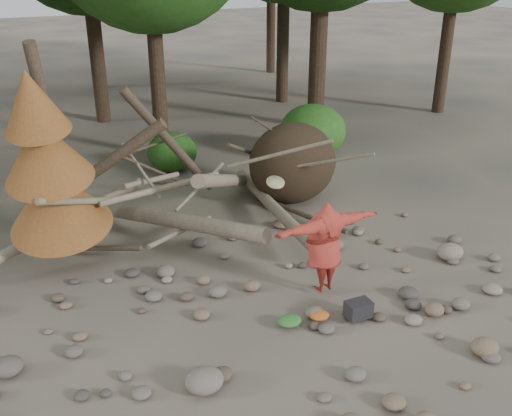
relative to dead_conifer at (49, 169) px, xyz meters
name	(u,v)px	position (x,y,z in m)	size (l,w,h in m)	color
ground	(295,316)	(3.12, -3.37, -2.11)	(120.00, 120.00, 0.00)	#514C44
deadfall_pile	(273,169)	(5.13, 0.87, -1.16)	(8.55, 5.24, 3.30)	#332619
dead_conifer	(49,169)	(0.00, 0.00, 0.00)	(2.06, 2.16, 4.35)	#4C3F30
bush_mid	(172,152)	(3.92, 4.43, -1.55)	(1.40, 1.40, 1.12)	#265819
bush_right	(313,131)	(8.12, 3.63, -1.31)	(2.00, 2.00, 1.60)	#2F6820
frisbee_thrower	(324,246)	(3.95, -2.96, -1.19)	(2.52, 0.96, 2.53)	#A92F26
backpack	(358,312)	(3.98, -3.96, -1.97)	(0.42, 0.28, 0.28)	black
cloth_green	(289,323)	(2.86, -3.61, -2.04)	(0.41, 0.34, 0.15)	#31702D
cloth_orange	(320,318)	(3.39, -3.70, -2.05)	(0.34, 0.28, 0.12)	#C05921
boulder_front_left	(205,381)	(1.05, -4.31, -1.95)	(0.55, 0.49, 0.33)	slate
boulder_front_right	(485,347)	(5.11, -5.61, -1.98)	(0.43, 0.39, 0.26)	#7B624D
boulder_mid_right	(450,252)	(6.91, -3.16, -1.95)	(0.54, 0.49, 0.33)	gray
boulder_mid_left	(7,367)	(-1.33, -2.65, -1.97)	(0.46, 0.42, 0.28)	#5A524B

